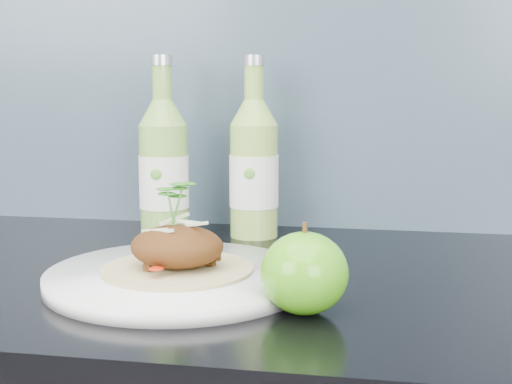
# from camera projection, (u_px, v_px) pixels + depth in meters

# --- Properties ---
(subway_backsplash) EXTENTS (4.00, 0.02, 0.70)m
(subway_backsplash) POSITION_uv_depth(u_px,v_px,m) (255.00, 3.00, 1.11)
(subway_backsplash) COLOR #6A8DA8
(subway_backsplash) RESTS_ON kitchen_counter
(dinner_plate) EXTENTS (0.31, 0.31, 0.02)m
(dinner_plate) POSITION_uv_depth(u_px,v_px,m) (178.00, 277.00, 0.81)
(dinner_plate) COLOR white
(dinner_plate) RESTS_ON kitchen_counter
(pork_taco) EXTENTS (0.17, 0.17, 0.10)m
(pork_taco) POSITION_uv_depth(u_px,v_px,m) (177.00, 245.00, 0.81)
(pork_taco) COLOR tan
(pork_taco) RESTS_ON dinner_plate
(green_apple) EXTENTS (0.09, 0.09, 0.09)m
(green_apple) POSITION_uv_depth(u_px,v_px,m) (304.00, 273.00, 0.71)
(green_apple) COLOR #419310
(green_apple) RESTS_ON kitchen_counter
(cider_bottle_left) EXTENTS (0.08, 0.08, 0.27)m
(cider_bottle_left) POSITION_uv_depth(u_px,v_px,m) (164.00, 169.00, 1.05)
(cider_bottle_left) COLOR #7CAF49
(cider_bottle_left) RESTS_ON kitchen_counter
(cider_bottle_right) EXTENTS (0.09, 0.09, 0.27)m
(cider_bottle_right) POSITION_uv_depth(u_px,v_px,m) (254.00, 169.00, 1.05)
(cider_bottle_right) COLOR #90BB4E
(cider_bottle_right) RESTS_ON kitchen_counter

